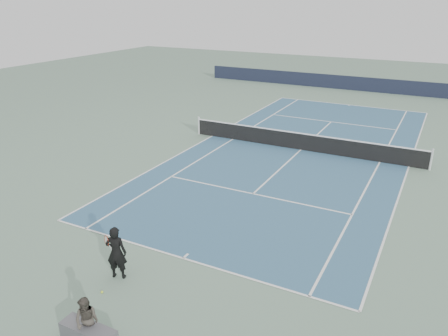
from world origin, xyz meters
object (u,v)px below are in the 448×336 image
at_px(tennis_net, 301,141).
at_px(tennis_player, 116,252).
at_px(tennis_ball, 102,292).
at_px(spectator_bench, 88,327).

height_order(tennis_net, tennis_player, tennis_player).
bearing_deg(tennis_net, tennis_ball, -94.34).
relative_size(tennis_player, tennis_ball, 23.73).
bearing_deg(tennis_net, tennis_player, -94.99).
xyz_separation_m(tennis_net, spectator_bench, (-0.06, -15.96, -0.06)).
bearing_deg(spectator_bench, tennis_player, 115.19).
relative_size(tennis_net, tennis_ball, 183.72).
bearing_deg(tennis_ball, tennis_net, 85.66).
bearing_deg(spectator_bench, tennis_net, 89.79).
distance_m(tennis_player, tennis_ball, 1.15).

